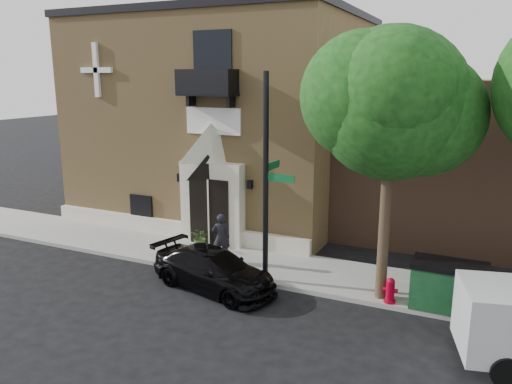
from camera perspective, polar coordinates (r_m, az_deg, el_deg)
ground at (r=17.26m, az=-6.53°, el=-9.30°), size 120.00×120.00×0.00m
sidewalk at (r=18.00m, az=-1.29°, el=-7.99°), size 42.00×3.00×0.15m
church at (r=24.43m, az=-3.11°, el=8.57°), size 12.20×11.01×9.30m
street_tree_left at (r=14.14m, az=15.30°, el=9.87°), size 4.97×4.38×7.77m
black_sedan at (r=15.88m, az=-4.86°, el=-8.85°), size 4.63×2.72×1.26m
street_sign at (r=15.36m, az=1.21°, el=1.44°), size 1.04×1.04×6.56m
fire_hydrant at (r=15.18m, az=15.08°, el=-10.79°), size 0.43×0.34×0.75m
dumpster at (r=15.23m, az=21.15°, el=-9.92°), size 2.03×1.16×1.33m
planter at (r=19.21m, az=-6.35°, el=-5.21°), size 0.76×0.67×0.79m
pedestrian_near at (r=17.60m, az=-4.03°, el=-5.25°), size 0.76×0.69×1.75m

